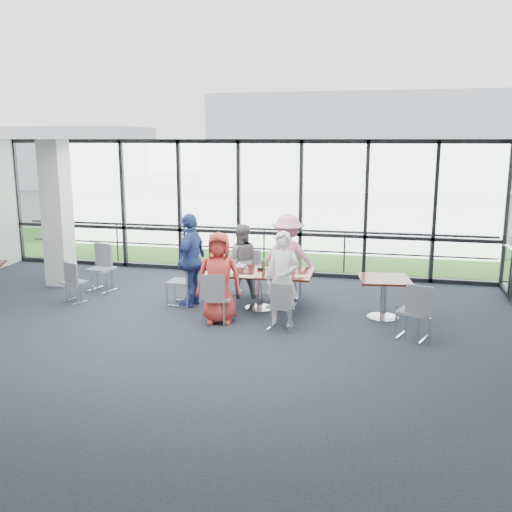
% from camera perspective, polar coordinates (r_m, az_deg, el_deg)
% --- Properties ---
extents(floor, '(12.00, 10.00, 0.02)m').
position_cam_1_polar(floor, '(9.42, -9.59, -8.48)').
color(floor, black).
rests_on(floor, ground).
extents(ceiling, '(12.00, 10.00, 0.04)m').
position_cam_1_polar(ceiling, '(8.85, -10.30, 11.43)').
color(ceiling, white).
rests_on(ceiling, ground).
extents(curtain_wall_back, '(12.00, 0.10, 3.20)m').
position_cam_1_polar(curtain_wall_back, '(13.69, -1.75, 4.90)').
color(curtain_wall_back, white).
rests_on(curtain_wall_back, ground).
extents(structural_column, '(0.50, 0.50, 3.20)m').
position_cam_1_polar(structural_column, '(13.30, -19.26, 4.06)').
color(structural_column, silver).
rests_on(structural_column, ground).
extents(apron, '(80.00, 70.00, 0.02)m').
position_cam_1_polar(apron, '(18.75, 2.20, 1.72)').
color(apron, gray).
rests_on(apron, ground).
extents(grass_strip, '(80.00, 5.00, 0.01)m').
position_cam_1_polar(grass_strip, '(16.82, 0.91, 0.68)').
color(grass_strip, '#305F1F').
rests_on(grass_strip, ground).
extents(hangar_main, '(24.00, 10.00, 6.00)m').
position_cam_1_polar(hangar_main, '(40.14, 14.12, 10.99)').
color(hangar_main, silver).
rests_on(hangar_main, ground).
extents(hangar_aux, '(10.00, 6.00, 4.00)m').
position_cam_1_polar(hangar_aux, '(42.06, -17.85, 9.43)').
color(hangar_aux, silver).
rests_on(hangar_aux, ground).
extents(guard_rail, '(12.00, 0.06, 0.06)m').
position_cam_1_polar(guard_rail, '(14.43, -1.11, 0.83)').
color(guard_rail, '#2D2D33').
rests_on(guard_rail, ground).
extents(main_table, '(2.04, 1.17, 0.75)m').
position_cam_1_polar(main_table, '(10.82, 0.36, -2.12)').
color(main_table, '#3A110A').
rests_on(main_table, ground).
extents(side_table_right, '(1.00, 1.00, 0.75)m').
position_cam_1_polar(side_table_right, '(10.52, 12.69, -2.77)').
color(side_table_right, '#3A110A').
rests_on(side_table_right, ground).
extents(diner_near_left, '(0.88, 0.65, 1.62)m').
position_cam_1_polar(diner_near_left, '(10.02, -3.73, -2.19)').
color(diner_near_left, red).
rests_on(diner_near_left, ground).
extents(diner_near_right, '(0.67, 0.53, 1.66)m').
position_cam_1_polar(diner_near_right, '(9.86, 2.69, -2.30)').
color(diner_near_right, white).
rests_on(diner_near_right, ground).
extents(diner_far_left, '(0.81, 0.58, 1.51)m').
position_cam_1_polar(diner_far_left, '(11.67, -1.51, -0.47)').
color(diner_far_left, slate).
rests_on(diner_far_left, ground).
extents(diner_far_right, '(1.17, 0.68, 1.74)m').
position_cam_1_polar(diner_far_right, '(11.44, 3.19, -0.15)').
color(diner_far_right, pink).
rests_on(diner_far_right, ground).
extents(diner_end, '(0.67, 1.11, 1.81)m').
position_cam_1_polar(diner_end, '(11.10, -6.50, -0.38)').
color(diner_end, '#2E4490').
rests_on(diner_end, ground).
extents(chair_main_nl, '(0.53, 0.53, 0.90)m').
position_cam_1_polar(chair_main_nl, '(10.08, -3.77, -4.26)').
color(chair_main_nl, slate).
rests_on(chair_main_nl, ground).
extents(chair_main_nr, '(0.48, 0.48, 0.83)m').
position_cam_1_polar(chair_main_nr, '(9.75, 2.52, -5.00)').
color(chair_main_nr, slate).
rests_on(chair_main_nr, ground).
extents(chair_main_fl, '(0.46, 0.46, 0.89)m').
position_cam_1_polar(chair_main_fl, '(11.88, -0.78, -1.79)').
color(chair_main_fl, slate).
rests_on(chair_main_fl, ground).
extents(chair_main_fr, '(0.49, 0.49, 0.92)m').
position_cam_1_polar(chair_main_fr, '(11.72, 3.27, -1.92)').
color(chair_main_fr, slate).
rests_on(chair_main_fr, ground).
extents(chair_main_end, '(0.48, 0.48, 0.92)m').
position_cam_1_polar(chair_main_end, '(11.27, -7.53, -2.55)').
color(chair_main_end, slate).
rests_on(chair_main_end, ground).
extents(chair_spare_la, '(0.52, 0.52, 0.82)m').
position_cam_1_polar(chair_spare_la, '(11.90, -17.82, -2.51)').
color(chair_spare_la, slate).
rests_on(chair_spare_la, ground).
extents(chair_spare_lb, '(0.57, 0.57, 0.97)m').
position_cam_1_polar(chair_spare_lb, '(12.59, -15.21, -1.25)').
color(chair_spare_lb, slate).
rests_on(chair_spare_lb, ground).
extents(chair_spare_r, '(0.58, 0.58, 0.92)m').
position_cam_1_polar(chair_spare_r, '(9.62, 15.44, -5.38)').
color(chair_spare_r, slate).
rests_on(chair_spare_r, ground).
extents(plate_nl, '(0.26, 0.26, 0.01)m').
position_cam_1_polar(plate_nl, '(10.62, -2.78, -1.70)').
color(plate_nl, white).
rests_on(plate_nl, main_table).
extents(plate_nr, '(0.24, 0.24, 0.01)m').
position_cam_1_polar(plate_nr, '(10.32, 2.97, -2.09)').
color(plate_nr, white).
rests_on(plate_nr, main_table).
extents(plate_fl, '(0.28, 0.28, 0.01)m').
position_cam_1_polar(plate_fl, '(11.20, -1.67, -0.98)').
color(plate_fl, white).
rests_on(plate_fl, main_table).
extents(plate_fr, '(0.24, 0.24, 0.01)m').
position_cam_1_polar(plate_fr, '(11.05, 3.19, -1.18)').
color(plate_fr, white).
rests_on(plate_fr, main_table).
extents(plate_end, '(0.27, 0.27, 0.01)m').
position_cam_1_polar(plate_end, '(10.94, -3.97, -1.31)').
color(plate_end, white).
rests_on(plate_end, main_table).
extents(tumbler_a, '(0.08, 0.08, 0.15)m').
position_cam_1_polar(tumbler_a, '(10.55, -0.98, -1.39)').
color(tumbler_a, white).
rests_on(tumbler_a, main_table).
extents(tumbler_b, '(0.07, 0.07, 0.14)m').
position_cam_1_polar(tumbler_b, '(10.53, 1.69, -1.45)').
color(tumbler_b, white).
rests_on(tumbler_b, main_table).
extents(tumbler_c, '(0.07, 0.07, 0.13)m').
position_cam_1_polar(tumbler_c, '(11.02, 0.78, -0.88)').
color(tumbler_c, white).
rests_on(tumbler_c, main_table).
extents(tumbler_d, '(0.07, 0.07, 0.13)m').
position_cam_1_polar(tumbler_d, '(10.84, -3.60, -1.12)').
color(tumbler_d, white).
rests_on(tumbler_d, main_table).
extents(menu_a, '(0.33, 0.24, 0.00)m').
position_cam_1_polar(menu_a, '(10.35, -0.94, -2.06)').
color(menu_a, silver).
rests_on(menu_a, main_table).
extents(menu_b, '(0.31, 0.24, 0.00)m').
position_cam_1_polar(menu_b, '(10.41, 4.63, -2.02)').
color(menu_b, silver).
rests_on(menu_b, main_table).
extents(menu_c, '(0.34, 0.31, 0.00)m').
position_cam_1_polar(menu_c, '(11.09, 1.54, -1.14)').
color(menu_c, silver).
rests_on(menu_c, main_table).
extents(condiment_caddy, '(0.10, 0.07, 0.04)m').
position_cam_1_polar(condiment_caddy, '(10.88, 0.42, -1.29)').
color(condiment_caddy, black).
rests_on(condiment_caddy, main_table).
extents(ketchup_bottle, '(0.06, 0.06, 0.18)m').
position_cam_1_polar(ketchup_bottle, '(10.86, 0.71, -0.93)').
color(ketchup_bottle, '#A51400').
rests_on(ketchup_bottle, main_table).
extents(green_bottle, '(0.05, 0.05, 0.20)m').
position_cam_1_polar(green_bottle, '(10.85, 0.75, -0.89)').
color(green_bottle, '#1F6C26').
rests_on(green_bottle, main_table).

